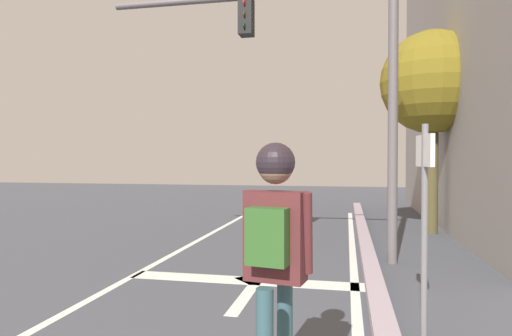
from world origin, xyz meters
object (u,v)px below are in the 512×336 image
street_sign_post (425,198)px  roadside_tree (432,84)px  skater (275,238)px  traffic_signal_mast (322,59)px

street_sign_post → roadside_tree: size_ratio=0.44×
street_sign_post → roadside_tree: bearing=79.3°
skater → street_sign_post: 1.93m
traffic_signal_mast → street_sign_post: 3.92m
skater → street_sign_post: size_ratio=0.85×
street_sign_post → roadside_tree: 6.83m
traffic_signal_mast → street_sign_post: bearing=-70.1°
skater → roadside_tree: bearing=73.2°
street_sign_post → traffic_signal_mast: bearing=109.9°
traffic_signal_mast → roadside_tree: (2.35, 3.24, 0.05)m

